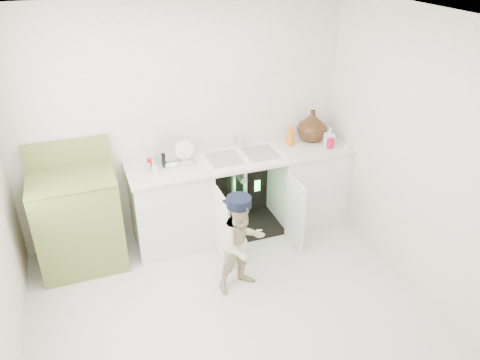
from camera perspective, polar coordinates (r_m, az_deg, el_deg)
name	(u,v)px	position (r m, az deg, el deg)	size (l,w,h in m)	color
ground	(232,309)	(4.38, -0.98, -15.47)	(3.50, 3.50, 0.00)	beige
room_shell	(231,189)	(3.63, -1.14, -1.06)	(6.00, 5.50, 1.26)	#ECE3CB
counter_run	(245,190)	(5.17, 0.64, -1.21)	(2.44, 1.02, 1.25)	white
avocado_stove	(79,219)	(4.87, -19.08, -4.55)	(0.80, 0.65, 1.24)	olive
repair_worker	(242,243)	(4.31, 0.28, -7.70)	(0.68, 0.82, 0.98)	beige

